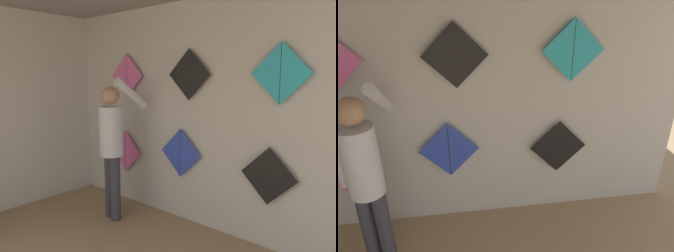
% 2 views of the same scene
% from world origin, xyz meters
% --- Properties ---
extents(back_panel, '(5.03, 0.06, 2.80)m').
position_xyz_m(back_panel, '(0.00, 4.01, 1.40)').
color(back_panel, beige).
rests_on(back_panel, ground).
extents(shopkeeper, '(0.46, 0.61, 1.87)m').
position_xyz_m(shopkeeper, '(-0.77, 3.38, 1.05)').
color(shopkeeper, '#383842').
rests_on(shopkeeper, ground).
extents(kite_0, '(0.63, 0.04, 0.84)m').
position_xyz_m(kite_0, '(-1.14, 3.92, 0.73)').
color(kite_0, pink).
extents(kite_1, '(0.63, 0.01, 0.63)m').
position_xyz_m(kite_1, '(-0.07, 3.92, 0.90)').
color(kite_1, blue).
extents(kite_2, '(0.63, 0.01, 0.63)m').
position_xyz_m(kite_2, '(1.13, 3.92, 0.84)').
color(kite_2, black).
extents(kite_4, '(0.63, 0.01, 0.63)m').
position_xyz_m(kite_4, '(0.06, 3.92, 1.90)').
color(kite_4, black).
extents(kite_5, '(0.63, 0.01, 0.63)m').
position_xyz_m(kite_5, '(1.20, 3.92, 1.91)').
color(kite_5, '#28B2C6').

